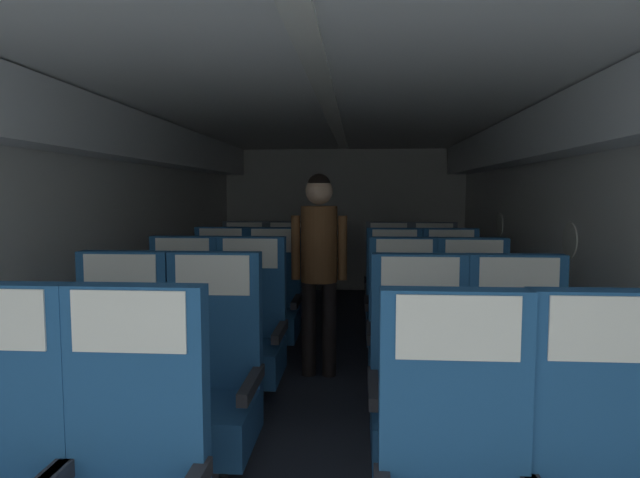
{
  "coord_description": "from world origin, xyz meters",
  "views": [
    {
      "loc": [
        0.22,
        -0.1,
        1.42
      ],
      "look_at": [
        -0.13,
        4.61,
        1.01
      ],
      "focal_mm": 30.05,
      "sensor_mm": 36.0,
      "label": 1
    }
  ],
  "objects_px": {
    "seat_e_left_aisle": "(287,286)",
    "seat_e_right_window": "(389,287)",
    "seat_e_left_window": "(243,285)",
    "seat_b_left_window": "(115,386)",
    "seat_c_right_aisle": "(475,340)",
    "seat_d_left_window": "(219,304)",
    "seat_d_right_aisle": "(452,308)",
    "seat_b_right_aisle": "(521,397)",
    "seat_c_left_aisle": "(248,336)",
    "seat_d_right_window": "(394,308)",
    "flight_attendant": "(319,253)",
    "seat_e_right_aisle": "(435,288)",
    "seat_b_left_aisle": "(209,389)",
    "seat_c_left_window": "(180,335)",
    "seat_b_right_window": "(420,395)",
    "seat_c_right_window": "(404,338)",
    "seat_d_left_aisle": "(271,306)"
  },
  "relations": [
    {
      "from": "seat_e_left_aisle",
      "to": "seat_e_right_window",
      "type": "xyz_separation_m",
      "value": [
        1.04,
        0.02,
        0.0
      ]
    },
    {
      "from": "seat_e_left_window",
      "to": "seat_b_left_window",
      "type": "bearing_deg",
      "value": -90.06
    },
    {
      "from": "seat_c_right_aisle",
      "to": "seat_d_left_window",
      "type": "height_order",
      "value": "same"
    },
    {
      "from": "seat_d_right_aisle",
      "to": "seat_e_right_window",
      "type": "relative_size",
      "value": 1.0
    },
    {
      "from": "seat_b_right_aisle",
      "to": "seat_c_left_aisle",
      "type": "bearing_deg",
      "value": 147.46
    },
    {
      "from": "seat_d_right_aisle",
      "to": "seat_d_right_window",
      "type": "height_order",
      "value": "same"
    },
    {
      "from": "flight_attendant",
      "to": "seat_e_left_aisle",
      "type": "bearing_deg",
      "value": 105.65
    },
    {
      "from": "seat_b_right_aisle",
      "to": "seat_e_right_window",
      "type": "distance_m",
      "value": 2.96
    },
    {
      "from": "seat_e_right_aisle",
      "to": "seat_b_left_aisle",
      "type": "bearing_deg",
      "value": -117.06
    },
    {
      "from": "seat_d_right_window",
      "to": "seat_e_left_window",
      "type": "xyz_separation_m",
      "value": [
        -1.49,
        0.98,
        0.0
      ]
    },
    {
      "from": "seat_e_right_window",
      "to": "seat_c_left_aisle",
      "type": "bearing_deg",
      "value": -117.76
    },
    {
      "from": "seat_d_right_window",
      "to": "seat_c_left_window",
      "type": "bearing_deg",
      "value": -147.22
    },
    {
      "from": "seat_b_left_window",
      "to": "seat_d_right_aisle",
      "type": "distance_m",
      "value": 2.77
    },
    {
      "from": "seat_b_left_aisle",
      "to": "seat_b_right_window",
      "type": "height_order",
      "value": "same"
    },
    {
      "from": "seat_c_left_window",
      "to": "seat_c_right_window",
      "type": "bearing_deg",
      "value": 0.77
    },
    {
      "from": "seat_e_right_window",
      "to": "seat_e_right_aisle",
      "type": "bearing_deg",
      "value": -1.68
    },
    {
      "from": "seat_b_left_window",
      "to": "seat_e_left_window",
      "type": "bearing_deg",
      "value": 89.94
    },
    {
      "from": "seat_b_right_aisle",
      "to": "seat_b_right_window",
      "type": "distance_m",
      "value": 0.47
    },
    {
      "from": "seat_b_left_aisle",
      "to": "seat_c_right_aisle",
      "type": "height_order",
      "value": "same"
    },
    {
      "from": "seat_d_right_aisle",
      "to": "seat_d_left_aisle",
      "type": "bearing_deg",
      "value": -179.97
    },
    {
      "from": "seat_b_left_window",
      "to": "seat_e_left_aisle",
      "type": "relative_size",
      "value": 1.0
    },
    {
      "from": "seat_d_right_aisle",
      "to": "seat_e_left_aisle",
      "type": "relative_size",
      "value": 1.0
    },
    {
      "from": "flight_attendant",
      "to": "seat_b_right_aisle",
      "type": "bearing_deg",
      "value": -57.83
    },
    {
      "from": "seat_d_right_window",
      "to": "seat_e_left_window",
      "type": "relative_size",
      "value": 1.0
    },
    {
      "from": "seat_c_right_window",
      "to": "seat_e_right_aisle",
      "type": "relative_size",
      "value": 1.0
    },
    {
      "from": "seat_c_right_window",
      "to": "seat_e_right_aisle",
      "type": "bearing_deg",
      "value": 76.46
    },
    {
      "from": "seat_b_left_window",
      "to": "seat_b_right_aisle",
      "type": "bearing_deg",
      "value": 0.23
    },
    {
      "from": "seat_c_left_aisle",
      "to": "seat_c_right_aisle",
      "type": "height_order",
      "value": "same"
    },
    {
      "from": "seat_b_left_window",
      "to": "seat_e_right_aisle",
      "type": "bearing_deg",
      "value": 56.03
    },
    {
      "from": "seat_e_left_window",
      "to": "seat_e_left_aisle",
      "type": "bearing_deg",
      "value": -0.43
    },
    {
      "from": "seat_c_left_aisle",
      "to": "seat_c_right_window",
      "type": "relative_size",
      "value": 1.0
    },
    {
      "from": "seat_b_left_window",
      "to": "seat_e_right_window",
      "type": "xyz_separation_m",
      "value": [
        1.5,
        2.93,
        0.0
      ]
    },
    {
      "from": "seat_c_left_aisle",
      "to": "seat_c_right_aisle",
      "type": "bearing_deg",
      "value": 0.47
    },
    {
      "from": "seat_b_left_aisle",
      "to": "seat_c_left_aisle",
      "type": "bearing_deg",
      "value": 90.46
    },
    {
      "from": "seat_e_left_aisle",
      "to": "seat_e_right_aisle",
      "type": "distance_m",
      "value": 1.5
    },
    {
      "from": "seat_b_right_aisle",
      "to": "seat_b_right_window",
      "type": "height_order",
      "value": "same"
    },
    {
      "from": "seat_d_left_window",
      "to": "seat_e_left_window",
      "type": "relative_size",
      "value": 1.0
    },
    {
      "from": "seat_d_left_aisle",
      "to": "seat_e_left_aisle",
      "type": "relative_size",
      "value": 1.0
    },
    {
      "from": "seat_b_left_window",
      "to": "seat_c_right_aisle",
      "type": "xyz_separation_m",
      "value": [
        1.95,
        0.97,
        0.0
      ]
    },
    {
      "from": "seat_e_right_window",
      "to": "seat_b_left_window",
      "type": "bearing_deg",
      "value": -117.14
    },
    {
      "from": "seat_c_right_window",
      "to": "seat_e_left_aisle",
      "type": "relative_size",
      "value": 1.0
    },
    {
      "from": "seat_c_left_window",
      "to": "flight_attendant",
      "type": "distance_m",
      "value": 1.19
    },
    {
      "from": "seat_b_right_window",
      "to": "seat_c_left_window",
      "type": "height_order",
      "value": "same"
    },
    {
      "from": "seat_c_left_aisle",
      "to": "seat_d_left_window",
      "type": "relative_size",
      "value": 1.0
    },
    {
      "from": "seat_c_left_aisle",
      "to": "seat_e_left_window",
      "type": "distance_m",
      "value": 2.01
    },
    {
      "from": "seat_d_right_window",
      "to": "seat_e_right_window",
      "type": "relative_size",
      "value": 1.0
    },
    {
      "from": "seat_c_right_aisle",
      "to": "seat_d_left_window",
      "type": "bearing_deg",
      "value": 153.14
    },
    {
      "from": "seat_c_left_aisle",
      "to": "seat_e_right_aisle",
      "type": "distance_m",
      "value": 2.46
    },
    {
      "from": "seat_b_left_window",
      "to": "seat_c_right_window",
      "type": "bearing_deg",
      "value": 33.36
    },
    {
      "from": "seat_e_left_window",
      "to": "seat_c_left_aisle",
      "type": "bearing_deg",
      "value": -76.65
    }
  ]
}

